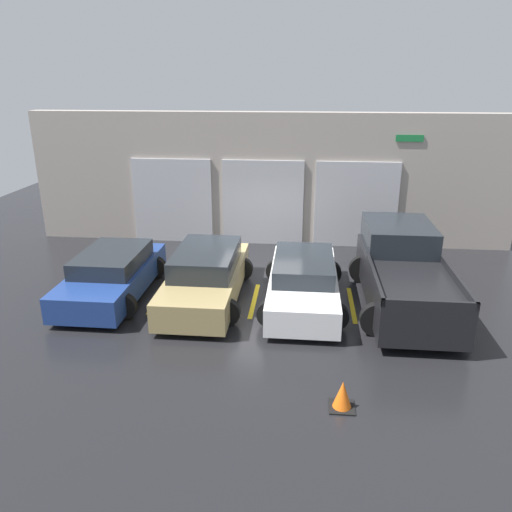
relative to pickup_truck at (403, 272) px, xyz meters
The scene contains 12 objects.
ground_plane 4.34m from the pickup_truck, 156.71° to the left, with size 28.00×28.00×0.00m, color black.
shophouse_building 6.47m from the pickup_truck, 128.22° to the left, with size 16.88×0.68×4.58m.
pickup_truck is the anchor object (origin of this frame).
sedan_white 2.63m from the pickup_truck, behind, with size 2.19×4.57×1.26m.
sedan_side 5.22m from the pickup_truck, behind, with size 2.23×4.69×1.38m.
van_right 7.82m from the pickup_truck, behind, with size 2.22×4.37×1.24m.
parking_stripe_far_left 9.15m from the pickup_truck, behind, with size 0.12×2.20×0.01m, color gold.
parking_stripe_left 6.57m from the pickup_truck, behind, with size 0.12×2.20×0.01m, color gold.
parking_stripe_centre 4.01m from the pickup_truck, behind, with size 0.12×2.20×0.01m, color gold.
parking_stripe_right 1.59m from the pickup_truck, 166.83° to the right, with size 0.12×2.20×0.01m, color gold.
parking_stripe_far_right 1.59m from the pickup_truck, 13.17° to the right, with size 0.12×2.20×0.01m, color gold.
traffic_cone 5.14m from the pickup_truck, 111.20° to the right, with size 0.47×0.47×0.55m.
Camera 1 is at (1.26, -14.17, 5.67)m, focal length 35.00 mm.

